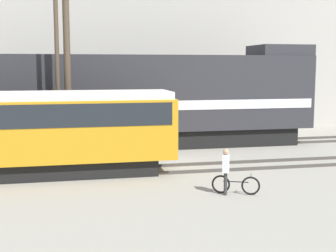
% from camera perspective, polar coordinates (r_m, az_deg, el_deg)
% --- Properties ---
extents(ground_plane, '(120.00, 120.00, 0.00)m').
position_cam_1_polar(ground_plane, '(21.15, -0.90, -4.86)').
color(ground_plane, '#9E998C').
extents(track_near, '(60.00, 1.50, 0.14)m').
position_cam_1_polar(track_near, '(20.15, -0.33, -5.26)').
color(track_near, '#47423D').
rests_on(track_near, ground).
extents(track_far, '(60.00, 1.51, 0.14)m').
position_cam_1_polar(track_far, '(25.94, -3.05, -2.44)').
color(track_far, '#47423D').
rests_on(track_far, ground).
extents(building_backdrop, '(38.25, 6.00, 13.66)m').
position_cam_1_polar(building_backdrop, '(34.77, -5.59, 11.19)').
color(building_backdrop, '#B7B2A8').
rests_on(building_backdrop, ground).
extents(freight_locomotive, '(20.56, 3.04, 5.65)m').
position_cam_1_polar(freight_locomotive, '(25.53, -4.58, 3.20)').
color(freight_locomotive, black).
rests_on(freight_locomotive, ground).
extents(streetcar, '(12.63, 2.54, 3.44)m').
position_cam_1_polar(streetcar, '(19.52, -17.98, -0.38)').
color(streetcar, black).
rests_on(streetcar, ground).
extents(bicycle, '(1.57, 0.79, 0.71)m').
position_cam_1_polar(bicycle, '(16.66, 8.26, -7.11)').
color(bicycle, black).
rests_on(bicycle, ground).
extents(person, '(0.35, 0.42, 1.62)m').
position_cam_1_polar(person, '(16.40, 7.06, -4.98)').
color(person, '#333333').
rests_on(person, ground).
extents(utility_pole_left, '(0.20, 0.20, 7.44)m').
position_cam_1_polar(utility_pole_left, '(22.26, -13.28, 5.22)').
color(utility_pole_left, '#4C3D2D').
rests_on(utility_pole_left, ground).
extents(utility_pole_center, '(0.31, 0.31, 8.81)m').
position_cam_1_polar(utility_pole_center, '(22.25, -12.18, 7.01)').
color(utility_pole_center, '#4C3D2D').
rests_on(utility_pole_center, ground).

